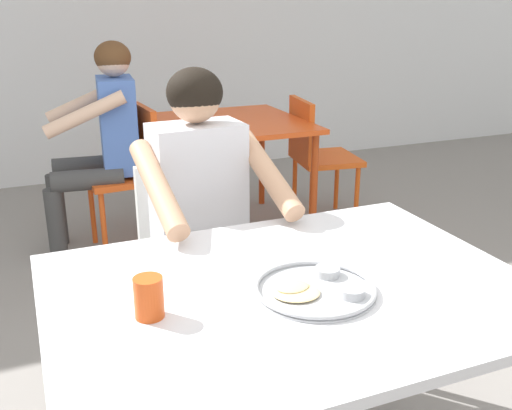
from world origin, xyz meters
The scene contains 9 objects.
table_foreground centered at (-0.09, 0.01, 0.66)m, with size 1.29×0.95×0.73m.
thali_tray centered at (-0.05, -0.04, 0.74)m, with size 0.32×0.32×0.03m.
drinking_cup centered at (-0.48, 0.00, 0.78)m, with size 0.07×0.07×0.10m.
chair_foreground centered at (-0.12, 0.90, 0.48)m, with size 0.41×0.43×0.82m.
diner_foreground centered at (-0.12, 0.69, 0.73)m, with size 0.51×0.57×1.23m.
table_background_red centered at (0.52, 2.16, 0.66)m, with size 0.90×0.94×0.74m.
chair_red_left centered at (-0.13, 2.14, 0.51)m, with size 0.41×0.43×0.87m.
chair_red_right centered at (1.10, 2.12, 0.50)m, with size 0.46×0.49×0.84m.
patron_background centered at (-0.27, 2.17, 0.74)m, with size 0.58×0.53×1.24m.
Camera 1 is at (-0.72, -1.25, 1.46)m, focal length 40.78 mm.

